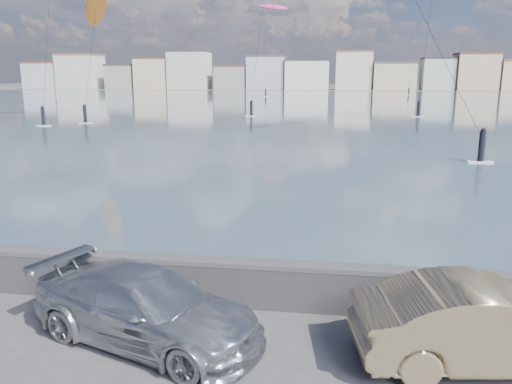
{
  "coord_description": "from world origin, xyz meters",
  "views": [
    {
      "loc": [
        2.6,
        -6.98,
        4.77
      ],
      "look_at": [
        1.0,
        4.0,
        2.2
      ],
      "focal_mm": 35.0,
      "sensor_mm": 36.0,
      "label": 1
    }
  ],
  "objects": [
    {
      "name": "bay_water",
      "position": [
        0.0,
        91.5,
        0.01
      ],
      "size": [
        500.0,
        177.0,
        0.0
      ],
      "primitive_type": "cube",
      "color": "#3C4A59",
      "rests_on": "ground"
    },
    {
      "name": "far_shore_strip",
      "position": [
        0.0,
        200.0,
        0.01
      ],
      "size": [
        500.0,
        60.0,
        0.0
      ],
      "primitive_type": "cube",
      "color": "#4C473D",
      "rests_on": "ground"
    },
    {
      "name": "car_champagne",
      "position": [
        5.36,
        1.11,
        0.73
      ],
      "size": [
        4.64,
        2.21,
        1.47
      ],
      "primitive_type": "imported",
      "rotation": [
        0.0,
        0.0,
        1.72
      ],
      "color": "tan",
      "rests_on": "ground"
    },
    {
      "name": "kitesurfer_11",
      "position": [
        -12.66,
        127.75,
        21.98
      ],
      "size": [
        9.3,
        14.88,
        23.97
      ],
      "color": "#E5338C",
      "rests_on": "ground"
    },
    {
      "name": "seawall",
      "position": [
        0.0,
        2.7,
        0.58
      ],
      "size": [
        400.0,
        0.36,
        1.08
      ],
      "color": "#28282B",
      "rests_on": "ground"
    },
    {
      "name": "ground",
      "position": [
        0.0,
        0.0,
        0.0
      ],
      "size": [
        700.0,
        700.0,
        0.0
      ],
      "primitive_type": "plane",
      "color": "#333335",
      "rests_on": "ground"
    },
    {
      "name": "kitesurfer_12",
      "position": [
        -25.12,
        52.05,
        12.88
      ],
      "size": [
        6.53,
        13.86,
        15.58
      ],
      "color": "orange",
      "rests_on": "ground"
    },
    {
      "name": "far_buildings",
      "position": [
        1.31,
        186.0,
        6.03
      ],
      "size": [
        240.79,
        13.26,
        14.6
      ],
      "color": "#B2B7C6",
      "rests_on": "ground"
    },
    {
      "name": "car_silver",
      "position": [
        -0.6,
        1.05,
        0.66
      ],
      "size": [
        4.93,
        3.3,
        1.33
      ],
      "primitive_type": "imported",
      "rotation": [
        0.0,
        0.0,
        1.22
      ],
      "color": "#ABAEB2",
      "rests_on": "ground"
    }
  ]
}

